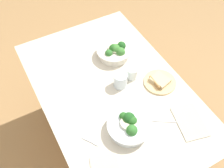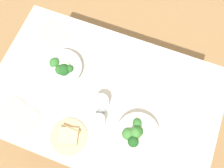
{
  "view_description": "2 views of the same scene",
  "coord_description": "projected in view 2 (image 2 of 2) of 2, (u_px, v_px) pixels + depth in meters",
  "views": [
    {
      "loc": [
        0.85,
        -0.47,
        1.98
      ],
      "look_at": [
        -0.03,
        0.01,
        0.73
      ],
      "focal_mm": 42.91,
      "sensor_mm": 36.0,
      "label": 1
    },
    {
      "loc": [
        -0.21,
        0.43,
        2.15
      ],
      "look_at": [
        -0.02,
        -0.08,
        0.73
      ],
      "focal_mm": 43.35,
      "sensor_mm": 36.0,
      "label": 2
    }
  ],
  "objects": [
    {
      "name": "table_knife_right",
      "position": [
        184.0,
        83.0,
        1.54
      ],
      "size": [
        0.11,
        0.17,
        0.0
      ],
      "primitive_type": "cube",
      "rotation": [
        0.0,
        0.0,
        2.13
      ],
      "color": "#B7B7BC",
      "rests_on": "dining_table"
    },
    {
      "name": "bread_side_plate",
      "position": [
        69.0,
        136.0,
        1.42
      ],
      "size": [
        0.2,
        0.2,
        0.04
      ],
      "color": "#D6B27A",
      "rests_on": "dining_table"
    },
    {
      "name": "broccoli_bowl_near",
      "position": [
        62.0,
        69.0,
        1.53
      ],
      "size": [
        0.23,
        0.23,
        0.1
      ],
      "color": "white",
      "rests_on": "dining_table"
    },
    {
      "name": "broccoli_bowl_far",
      "position": [
        137.0,
        134.0,
        1.39
      ],
      "size": [
        0.23,
        0.23,
        0.1
      ],
      "color": "silver",
      "rests_on": "dining_table"
    },
    {
      "name": "water_glass_center",
      "position": [
        101.0,
        103.0,
        1.45
      ],
      "size": [
        0.08,
        0.08,
        0.09
      ],
      "primitive_type": "cylinder",
      "color": "silver",
      "rests_on": "dining_table"
    },
    {
      "name": "fork_by_near_bowl",
      "position": [
        82.0,
        44.0,
        1.63
      ],
      "size": [
        0.09,
        0.07,
        0.0
      ],
      "rotation": [
        0.0,
        0.0,
        0.62
      ],
      "color": "#B7B7BC",
      "rests_on": "dining_table"
    },
    {
      "name": "dining_table",
      "position": [
        105.0,
        103.0,
        1.62
      ],
      "size": [
        1.29,
        0.83,
        0.71
      ],
      "color": "beige",
      "rests_on": "ground_plane"
    },
    {
      "name": "fork_by_far_bowl",
      "position": [
        107.0,
        143.0,
        1.42
      ],
      "size": [
        0.06,
        0.1,
        0.0
      ],
      "rotation": [
        0.0,
        0.0,
        2.02
      ],
      "color": "#B7B7BC",
      "rests_on": "dining_table"
    },
    {
      "name": "ground_plane",
      "position": [
        107.0,
        124.0,
        2.18
      ],
      "size": [
        6.0,
        6.0,
        0.0
      ],
      "primitive_type": "plane",
      "color": "#9E7547"
    },
    {
      "name": "napkin_folded_lower",
      "position": [
        19.0,
        114.0,
        1.47
      ],
      "size": [
        0.24,
        0.19,
        0.01
      ],
      "primitive_type": "cube",
      "rotation": [
        0.0,
        0.0,
        -0.24
      ],
      "color": "#B1A997",
      "rests_on": "dining_table"
    },
    {
      "name": "napkin_folded_upper",
      "position": [
        54.0,
        33.0,
        1.65
      ],
      "size": [
        0.22,
        0.19,
        0.01
      ],
      "primitive_type": "cube",
      "rotation": [
        0.0,
        0.0,
        -0.29
      ],
      "color": "#B1A997",
      "rests_on": "dining_table"
    },
    {
      "name": "table_knife_left",
      "position": [
        37.0,
        101.0,
        1.5
      ],
      "size": [
        0.12,
        0.19,
        0.0
      ],
      "primitive_type": "cube",
      "rotation": [
        0.0,
        0.0,
        4.15
      ],
      "color": "#B7B7BC",
      "rests_on": "dining_table"
    },
    {
      "name": "water_glass_side",
      "position": [
        99.0,
        121.0,
        1.42
      ],
      "size": [
        0.07,
        0.07,
        0.08
      ],
      "primitive_type": "cylinder",
      "color": "silver",
      "rests_on": "dining_table"
    }
  ]
}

